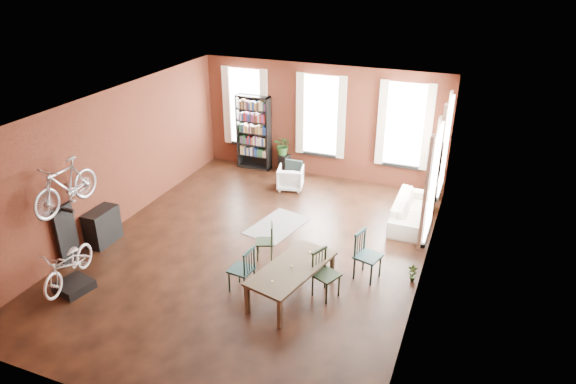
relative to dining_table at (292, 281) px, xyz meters
The scene contains 19 objects.
room 2.78m from the dining_table, 120.98° to the left, with size 9.00×9.04×3.22m.
dining_table is the anchor object (origin of this frame).
dining_chair_a 0.99m from the dining_table, 169.94° to the right, with size 0.43×0.43×0.93m, color #163231.
dining_chair_b 1.45m from the dining_table, 134.59° to the left, with size 0.36×0.36×0.79m, color black.
dining_chair_c 0.66m from the dining_table, 21.96° to the left, with size 0.43×0.43×0.94m, color black.
dining_chair_d 1.62m from the dining_table, 43.25° to the left, with size 0.46×0.46×1.00m, color #173133.
bookshelf 6.47m from the dining_table, 121.27° to the left, with size 1.00×0.32×2.20m, color black.
white_armchair 4.83m from the dining_table, 111.67° to the left, with size 0.67×0.63×0.69m, color silver.
cream_sofa 4.12m from the dining_table, 66.86° to the left, with size 2.08×0.61×0.81m, color beige.
striped_rug 2.75m from the dining_table, 118.43° to the left, with size 0.97×1.55×0.01m, color black.
bike_trainer 4.21m from the dining_table, 160.86° to the right, with size 0.60×0.60×0.17m, color black.
bike_wall_rack 4.78m from the dining_table, behind, with size 0.16×0.60×1.30m, color black.
console_table 4.62m from the dining_table, behind, with size 0.40×0.80×0.80m, color black.
plant_stand 5.98m from the dining_table, 113.36° to the left, with size 0.27×0.27×0.53m, color black.
plant_by_sofa 5.73m from the dining_table, 70.45° to the left, with size 0.32×0.58×0.26m, color #2A5F26.
plant_small 2.44m from the dining_table, 32.95° to the left, with size 0.19×0.36×0.13m, color #305923.
bicycle_floor 4.26m from the dining_table, 160.98° to the right, with size 0.54×0.81×1.54m, color beige.
bicycle_hung 4.87m from the dining_table, behind, with size 0.47×1.00×1.66m, color #A5A8AD.
plant_on_stand 6.01m from the dining_table, 113.64° to the left, with size 0.52×0.58×0.45m, color #285522.
Camera 1 is at (4.20, -8.61, 5.94)m, focal length 32.00 mm.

